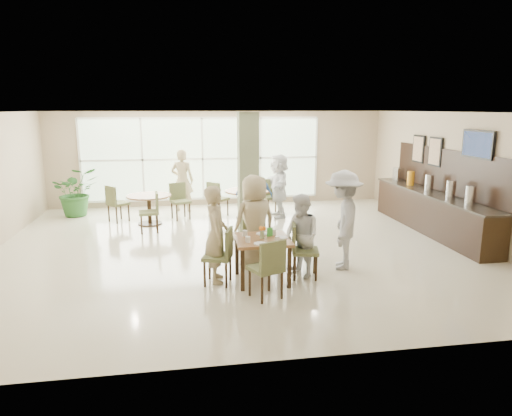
{
  "coord_description": "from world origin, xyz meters",
  "views": [
    {
      "loc": [
        -1.1,
        -9.21,
        2.88
      ],
      "look_at": [
        0.2,
        -1.2,
        1.1
      ],
      "focal_mm": 32.0,
      "sensor_mm": 36.0,
      "label": 1
    }
  ],
  "objects": [
    {
      "name": "ground",
      "position": [
        0.0,
        0.0,
        0.0
      ],
      "size": [
        10.0,
        10.0,
        0.0
      ],
      "primitive_type": "plane",
      "color": "beige",
      "rests_on": "ground"
    },
    {
      "name": "room_shell",
      "position": [
        0.0,
        0.0,
        1.7
      ],
      "size": [
        10.0,
        10.0,
        10.0
      ],
      "color": "white",
      "rests_on": "ground"
    },
    {
      "name": "window_bank",
      "position": [
        -0.5,
        4.46,
        1.4
      ],
      "size": [
        7.0,
        0.04,
        7.0
      ],
      "color": "silver",
      "rests_on": "ground"
    },
    {
      "name": "column",
      "position": [
        0.4,
        1.2,
        1.4
      ],
      "size": [
        0.45,
        0.45,
        2.8
      ],
      "primitive_type": "cube",
      "color": "#606B4A",
      "rests_on": "ground"
    },
    {
      "name": "main_table",
      "position": [
        0.18,
        -1.98,
        0.65
      ],
      "size": [
        0.91,
        0.91,
        0.75
      ],
      "color": "brown",
      "rests_on": "ground"
    },
    {
      "name": "round_table_left",
      "position": [
        -1.96,
        2.31,
        0.58
      ],
      "size": [
        1.11,
        1.11,
        0.75
      ],
      "color": "brown",
      "rests_on": "ground"
    },
    {
      "name": "round_table_right",
      "position": [
        0.58,
        2.59,
        0.59
      ],
      "size": [
        1.19,
        1.19,
        0.75
      ],
      "color": "brown",
      "rests_on": "ground"
    },
    {
      "name": "chairs_main_table",
      "position": [
        0.18,
        -1.95,
        0.47
      ],
      "size": [
        2.06,
        2.03,
        0.95
      ],
      "color": "brown",
      "rests_on": "ground"
    },
    {
      "name": "chairs_table_left",
      "position": [
        -1.96,
        2.33,
        0.47
      ],
      "size": [
        2.2,
        1.75,
        0.95
      ],
      "color": "brown",
      "rests_on": "ground"
    },
    {
      "name": "chairs_table_right",
      "position": [
        0.57,
        2.53,
        0.47
      ],
      "size": [
        2.07,
        1.78,
        0.95
      ],
      "color": "brown",
      "rests_on": "ground"
    },
    {
      "name": "tabletop_clutter",
      "position": [
        0.2,
        -2.0,
        0.81
      ],
      "size": [
        0.74,
        0.77,
        0.21
      ],
      "color": "white",
      "rests_on": "main_table"
    },
    {
      "name": "buffet_counter",
      "position": [
        4.7,
        0.51,
        0.55
      ],
      "size": [
        0.64,
        4.7,
        1.95
      ],
      "color": "black",
      "rests_on": "ground"
    },
    {
      "name": "wall_tv",
      "position": [
        4.94,
        -0.6,
        2.15
      ],
      "size": [
        0.06,
        1.0,
        0.58
      ],
      "color": "black",
      "rests_on": "ground"
    },
    {
      "name": "framed_art_a",
      "position": [
        4.95,
        1.0,
        1.85
      ],
      "size": [
        0.05,
        0.55,
        0.7
      ],
      "color": "black",
      "rests_on": "ground"
    },
    {
      "name": "framed_art_b",
      "position": [
        4.95,
        1.8,
        1.85
      ],
      "size": [
        0.05,
        0.55,
        0.7
      ],
      "color": "black",
      "rests_on": "ground"
    },
    {
      "name": "potted_plant",
      "position": [
        -3.98,
        3.58,
        0.66
      ],
      "size": [
        1.51,
        1.51,
        1.33
      ],
      "primitive_type": "imported",
      "rotation": [
        0.0,
        0.0,
        0.32
      ],
      "color": "#285E25",
      "rests_on": "ground"
    },
    {
      "name": "teen_left",
      "position": [
        -0.58,
        -1.86,
        0.82
      ],
      "size": [
        0.4,
        0.6,
        1.64
      ],
      "primitive_type": "imported",
      "rotation": [
        0.0,
        0.0,
        1.57
      ],
      "color": "tan",
      "rests_on": "ground"
    },
    {
      "name": "teen_far",
      "position": [
        0.16,
        -1.26,
        0.86
      ],
      "size": [
        0.95,
        0.72,
        1.72
      ],
      "primitive_type": "imported",
      "rotation": [
        0.0,
        0.0,
        3.49
      ],
      "color": "tan",
      "rests_on": "ground"
    },
    {
      "name": "teen_right",
      "position": [
        0.88,
        -1.87,
        0.73
      ],
      "size": [
        0.76,
        0.85,
        1.45
      ],
      "primitive_type": "imported",
      "rotation": [
        0.0,
        0.0,
        -1.23
      ],
      "color": "white",
      "rests_on": "ground"
    },
    {
      "name": "teen_standing",
      "position": [
        1.73,
        -1.57,
        0.9
      ],
      "size": [
        1.02,
        1.32,
        1.81
      ],
      "primitive_type": "imported",
      "rotation": [
        0.0,
        0.0,
        -1.91
      ],
      "color": "#ADADAF",
      "rests_on": "ground"
    },
    {
      "name": "adult_a",
      "position": [
        0.62,
        1.73,
        0.78
      ],
      "size": [
        1.01,
        0.71,
        1.56
      ],
      "primitive_type": "imported",
      "rotation": [
        0.0,
        0.0,
        -0.23
      ],
      "color": "#467BD2",
      "rests_on": "ground"
    },
    {
      "name": "adult_b",
      "position": [
        1.43,
        2.59,
        0.85
      ],
      "size": [
        0.73,
        1.59,
        1.7
      ],
      "primitive_type": "imported",
      "rotation": [
        0.0,
        0.0,
        -1.6
      ],
      "color": "white",
      "rests_on": "ground"
    },
    {
      "name": "adult_standing",
      "position": [
        -1.12,
        3.69,
        0.88
      ],
      "size": [
        0.73,
        0.57,
        1.77
      ],
      "primitive_type": "imported",
      "rotation": [
        0.0,
        0.0,
        2.88
      ],
      "color": "tan",
      "rests_on": "ground"
    }
  ]
}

